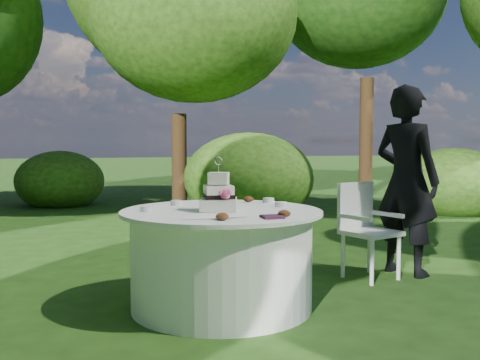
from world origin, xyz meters
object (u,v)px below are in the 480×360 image
guest (406,181)px  napkins (272,217)px  chair (364,223)px  table (222,259)px  cake (219,196)px

guest → napkins: bearing=97.1°
napkins → chair: 1.76m
napkins → guest: (1.80, 1.10, 0.14)m
table → cake: (-0.03, -0.05, 0.50)m
table → chair: chair is taller
napkins → chair: size_ratio=0.15×
napkins → guest: 2.12m
guest → chair: (-0.45, 0.00, -0.40)m
cake → chair: (1.60, 0.62, -0.36)m
napkins → cake: 0.56m
cake → napkins: bearing=-62.7°
napkins → chair: bearing=39.3°
guest → chair: guest is taller
guest → table: 2.16m
guest → cake: bearing=82.3°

